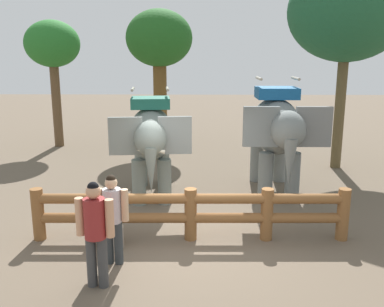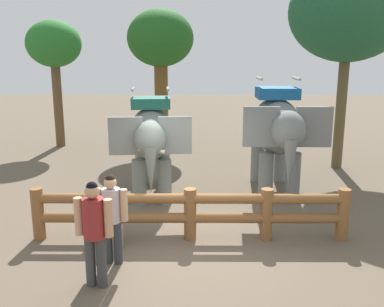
# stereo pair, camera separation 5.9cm
# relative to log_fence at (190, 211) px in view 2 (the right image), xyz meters

# --- Properties ---
(ground_plane) EXTENTS (60.00, 60.00, 0.00)m
(ground_plane) POSITION_rel_log_fence_xyz_m (-0.00, -0.11, -0.60)
(ground_plane) COLOR brown
(log_fence) EXTENTS (6.24, 0.35, 1.05)m
(log_fence) POSITION_rel_log_fence_xyz_m (0.00, 0.00, 0.00)
(log_fence) COLOR brown
(log_fence) RESTS_ON ground
(elephant_near_left) EXTENTS (1.84, 3.26, 2.77)m
(elephant_near_left) POSITION_rel_log_fence_xyz_m (-1.04, 2.58, 0.96)
(elephant_near_left) COLOR slate
(elephant_near_left) RESTS_ON ground
(elephant_center) EXTENTS (2.00, 3.49, 3.01)m
(elephant_center) POSITION_rel_log_fence_xyz_m (2.15, 2.99, 1.09)
(elephant_center) COLOR slate
(elephant_center) RESTS_ON ground
(tourist_woman_in_black) EXTENTS (0.61, 0.38, 1.73)m
(tourist_woman_in_black) POSITION_rel_log_fence_xyz_m (-1.43, -1.79, 0.40)
(tourist_woman_in_black) COLOR #39393B
(tourist_woman_in_black) RESTS_ON ground
(tourist_man_in_blue) EXTENTS (0.57, 0.34, 1.62)m
(tourist_man_in_blue) POSITION_rel_log_fence_xyz_m (-1.32, -1.02, 0.34)
(tourist_man_in_blue) COLOR #2E3539
(tourist_man_in_blue) RESTS_ON ground
(tree_far_left) EXTENTS (3.54, 3.54, 6.34)m
(tree_far_left) POSITION_rel_log_fence_xyz_m (4.57, 5.58, 4.20)
(tree_far_left) COLOR brown
(tree_far_left) RESTS_ON ground
(tree_back_center) EXTENTS (2.06, 2.06, 4.82)m
(tree_back_center) POSITION_rel_log_fence_xyz_m (-5.40, 8.63, 3.22)
(tree_back_center) COLOR brown
(tree_back_center) RESTS_ON ground
(tree_far_right) EXTENTS (2.48, 2.48, 5.20)m
(tree_far_right) POSITION_rel_log_fence_xyz_m (-1.36, 8.57, 3.39)
(tree_far_right) COLOR brown
(tree_far_right) RESTS_ON ground
(feed_bucket) EXTENTS (0.46, 0.46, 0.41)m
(feed_bucket) POSITION_rel_log_fence_xyz_m (-1.50, -0.37, -0.40)
(feed_bucket) COLOR gray
(feed_bucket) RESTS_ON ground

